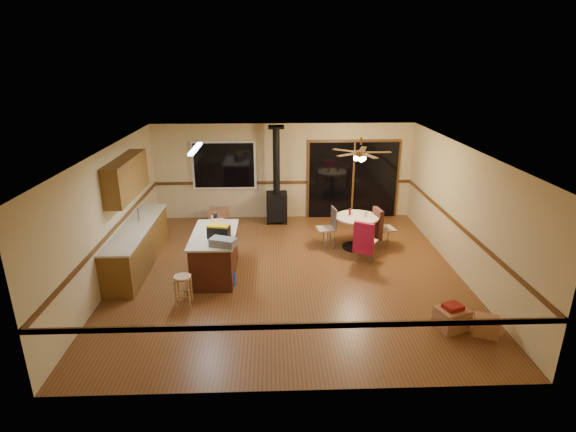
{
  "coord_description": "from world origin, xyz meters",
  "views": [
    {
      "loc": [
        -0.32,
        -8.4,
        4.23
      ],
      "look_at": [
        0.0,
        0.3,
        1.15
      ],
      "focal_mm": 28.0,
      "sensor_mm": 36.0,
      "label": 1
    }
  ],
  "objects_px": {
    "bar_stool": "(183,290)",
    "dining_table": "(356,226)",
    "box_corner_b": "(486,326)",
    "chair_near": "(364,238)",
    "toolbox_grey": "(223,242)",
    "box_corner_a": "(451,318)",
    "chair_right": "(379,223)",
    "kitchen_island": "(215,254)",
    "blue_bucket": "(228,279)",
    "chair_left": "(330,223)",
    "box_under_window": "(218,216)",
    "wood_stove": "(277,197)",
    "toolbox_black": "(219,232)"
  },
  "relations": [
    {
      "from": "wood_stove",
      "to": "toolbox_black",
      "type": "distance_m",
      "value": 3.48
    },
    {
      "from": "box_corner_b",
      "to": "toolbox_grey",
      "type": "bearing_deg",
      "value": 158.79
    },
    {
      "from": "box_corner_a",
      "to": "dining_table",
      "type": "bearing_deg",
      "value": 106.21
    },
    {
      "from": "chair_left",
      "to": "box_under_window",
      "type": "bearing_deg",
      "value": 148.52
    },
    {
      "from": "chair_left",
      "to": "box_corner_a",
      "type": "bearing_deg",
      "value": -65.68
    },
    {
      "from": "kitchen_island",
      "to": "chair_right",
      "type": "height_order",
      "value": "chair_right"
    },
    {
      "from": "wood_stove",
      "to": "toolbox_grey",
      "type": "xyz_separation_m",
      "value": [
        -1.05,
        -3.67,
        0.25
      ]
    },
    {
      "from": "wood_stove",
      "to": "box_corner_a",
      "type": "height_order",
      "value": "wood_stove"
    },
    {
      "from": "blue_bucket",
      "to": "box_corner_b",
      "type": "distance_m",
      "value": 4.69
    },
    {
      "from": "bar_stool",
      "to": "chair_left",
      "type": "height_order",
      "value": "chair_left"
    },
    {
      "from": "chair_near",
      "to": "toolbox_black",
      "type": "bearing_deg",
      "value": -168.5
    },
    {
      "from": "chair_right",
      "to": "chair_near",
      "type": "bearing_deg",
      "value": -120.47
    },
    {
      "from": "wood_stove",
      "to": "chair_right",
      "type": "xyz_separation_m",
      "value": [
        2.34,
        -1.78,
        -0.13
      ]
    },
    {
      "from": "toolbox_black",
      "to": "blue_bucket",
      "type": "bearing_deg",
      "value": -58.21
    },
    {
      "from": "wood_stove",
      "to": "toolbox_grey",
      "type": "relative_size",
      "value": 5.27
    },
    {
      "from": "toolbox_black",
      "to": "chair_near",
      "type": "relative_size",
      "value": 0.6
    },
    {
      "from": "box_under_window",
      "to": "blue_bucket",
      "type": "bearing_deg",
      "value": -80.83
    },
    {
      "from": "toolbox_grey",
      "to": "kitchen_island",
      "type": "bearing_deg",
      "value": 111.99
    },
    {
      "from": "kitchen_island",
      "to": "chair_near",
      "type": "distance_m",
      "value": 3.16
    },
    {
      "from": "wood_stove",
      "to": "bar_stool",
      "type": "relative_size",
      "value": 4.43
    },
    {
      "from": "dining_table",
      "to": "chair_left",
      "type": "relative_size",
      "value": 1.93
    },
    {
      "from": "toolbox_black",
      "to": "box_corner_a",
      "type": "relative_size",
      "value": 0.88
    },
    {
      "from": "chair_left",
      "to": "box_under_window",
      "type": "height_order",
      "value": "chair_left"
    },
    {
      "from": "blue_bucket",
      "to": "box_under_window",
      "type": "bearing_deg",
      "value": 99.17
    },
    {
      "from": "kitchen_island",
      "to": "bar_stool",
      "type": "height_order",
      "value": "kitchen_island"
    },
    {
      "from": "kitchen_island",
      "to": "box_under_window",
      "type": "xyz_separation_m",
      "value": [
        -0.29,
        3.1,
        -0.26
      ]
    },
    {
      "from": "bar_stool",
      "to": "dining_table",
      "type": "distance_m",
      "value": 4.33
    },
    {
      "from": "toolbox_black",
      "to": "kitchen_island",
      "type": "bearing_deg",
      "value": 120.77
    },
    {
      "from": "dining_table",
      "to": "chair_left",
      "type": "distance_m",
      "value": 0.61
    },
    {
      "from": "bar_stool",
      "to": "box_corner_b",
      "type": "relative_size",
      "value": 1.52
    },
    {
      "from": "box_corner_a",
      "to": "kitchen_island",
      "type": "bearing_deg",
      "value": 152.77
    },
    {
      "from": "chair_right",
      "to": "kitchen_island",
      "type": "bearing_deg",
      "value": -160.72
    },
    {
      "from": "box_corner_a",
      "to": "box_corner_b",
      "type": "relative_size",
      "value": 1.27
    },
    {
      "from": "bar_stool",
      "to": "box_corner_a",
      "type": "bearing_deg",
      "value": -11.52
    },
    {
      "from": "toolbox_grey",
      "to": "box_corner_a",
      "type": "xyz_separation_m",
      "value": [
        3.85,
        -1.49,
        -0.79
      ]
    },
    {
      "from": "wood_stove",
      "to": "bar_stool",
      "type": "bearing_deg",
      "value": -112.3
    },
    {
      "from": "box_corner_b",
      "to": "chair_near",
      "type": "bearing_deg",
      "value": 118.5
    },
    {
      "from": "blue_bucket",
      "to": "chair_left",
      "type": "distance_m",
      "value": 2.94
    },
    {
      "from": "toolbox_grey",
      "to": "bar_stool",
      "type": "bearing_deg",
      "value": -140.66
    },
    {
      "from": "dining_table",
      "to": "chair_left",
      "type": "bearing_deg",
      "value": 168.78
    },
    {
      "from": "toolbox_grey",
      "to": "box_under_window",
      "type": "bearing_deg",
      "value": 98.28
    },
    {
      "from": "bar_stool",
      "to": "chair_left",
      "type": "xyz_separation_m",
      "value": [
        2.97,
        2.56,
        0.3
      ]
    },
    {
      "from": "bar_stool",
      "to": "box_corner_b",
      "type": "height_order",
      "value": "bar_stool"
    },
    {
      "from": "toolbox_grey",
      "to": "chair_right",
      "type": "distance_m",
      "value": 3.91
    },
    {
      "from": "toolbox_black",
      "to": "box_corner_a",
      "type": "distance_m",
      "value": 4.49
    },
    {
      "from": "chair_near",
      "to": "chair_right",
      "type": "relative_size",
      "value": 1.0
    },
    {
      "from": "toolbox_black",
      "to": "bar_stool",
      "type": "relative_size",
      "value": 0.74
    },
    {
      "from": "chair_left",
      "to": "box_corner_a",
      "type": "relative_size",
      "value": 1.08
    },
    {
      "from": "bar_stool",
      "to": "blue_bucket",
      "type": "bearing_deg",
      "value": 44.8
    },
    {
      "from": "bar_stool",
      "to": "kitchen_island",
      "type": "bearing_deg",
      "value": 69.76
    }
  ]
}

